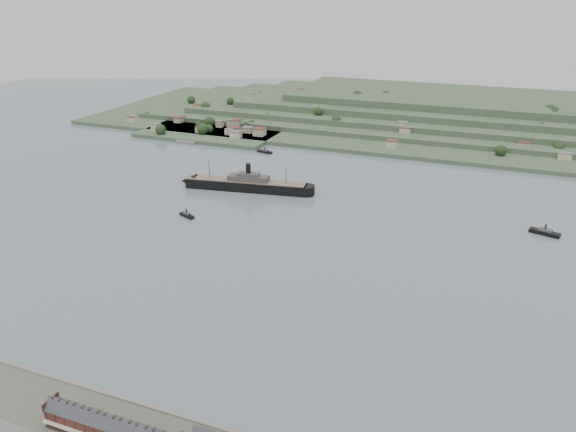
% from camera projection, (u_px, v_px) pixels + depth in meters
% --- Properties ---
extents(ground, '(1400.00, 1400.00, 0.00)m').
position_uv_depth(ground, '(300.00, 256.00, 345.97)').
color(ground, slate).
rests_on(ground, ground).
extents(terrace_row, '(55.60, 9.80, 11.07)m').
position_uv_depth(terrace_row, '(112.00, 428.00, 202.49)').
color(terrace_row, '#421E17').
rests_on(terrace_row, ground).
extents(far_peninsula, '(760.00, 309.00, 30.00)m').
position_uv_depth(far_peninsula, '(438.00, 114.00, 669.46)').
color(far_peninsula, '#394E34').
rests_on(far_peninsula, ground).
extents(steamship, '(112.96, 29.86, 27.20)m').
position_uv_depth(steamship, '(243.00, 184.00, 455.68)').
color(steamship, black).
rests_on(steamship, ground).
extents(tugboat, '(13.80, 8.51, 6.06)m').
position_uv_depth(tugboat, '(187.00, 215.00, 403.90)').
color(tugboat, black).
rests_on(tugboat, ground).
extents(ferry_west, '(16.35, 7.04, 5.94)m').
position_uv_depth(ferry_west, '(265.00, 151.00, 558.09)').
color(ferry_west, black).
rests_on(ferry_west, ground).
extents(ferry_east, '(20.24, 10.60, 7.31)m').
position_uv_depth(ferry_east, '(545.00, 232.00, 375.30)').
color(ferry_east, black).
rests_on(ferry_east, ground).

